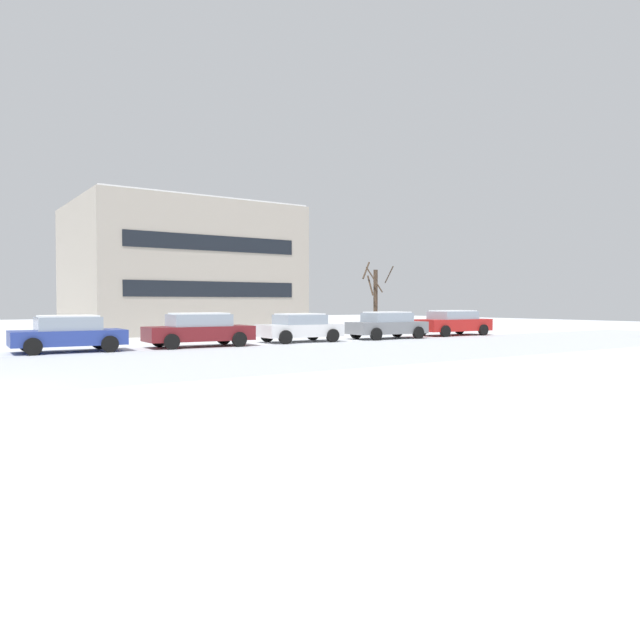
{
  "coord_description": "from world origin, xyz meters",
  "views": [
    {
      "loc": [
        -0.41,
        -14.8,
        1.9
      ],
      "look_at": [
        13.45,
        5.79,
        1.18
      ],
      "focal_mm": 33.82,
      "sensor_mm": 36.0,
      "label": 1
    }
  ],
  "objects_px": {
    "parked_car_white": "(300,327)",
    "parked_car_blue": "(68,333)",
    "parked_car_gray": "(387,325)",
    "parked_car_red": "(453,322)",
    "parked_car_maroon": "(199,330)"
  },
  "relations": [
    {
      "from": "parked_car_maroon",
      "to": "parked_car_white",
      "type": "distance_m",
      "value": 5.25
    },
    {
      "from": "parked_car_white",
      "to": "parked_car_gray",
      "type": "distance_m",
      "value": 5.25
    },
    {
      "from": "parked_car_gray",
      "to": "parked_car_maroon",
      "type": "bearing_deg",
      "value": 179.76
    },
    {
      "from": "parked_car_maroon",
      "to": "parked_car_gray",
      "type": "relative_size",
      "value": 1.07
    },
    {
      "from": "parked_car_blue",
      "to": "parked_car_white",
      "type": "distance_m",
      "value": 10.49
    },
    {
      "from": "parked_car_white",
      "to": "parked_car_red",
      "type": "bearing_deg",
      "value": 0.32
    },
    {
      "from": "parked_car_gray",
      "to": "parked_car_red",
      "type": "bearing_deg",
      "value": 3.67
    },
    {
      "from": "parked_car_blue",
      "to": "parked_car_red",
      "type": "height_order",
      "value": "parked_car_red"
    },
    {
      "from": "parked_car_maroon",
      "to": "parked_car_gray",
      "type": "distance_m",
      "value": 10.49
    },
    {
      "from": "parked_car_red",
      "to": "parked_car_maroon",
      "type": "bearing_deg",
      "value": -178.94
    },
    {
      "from": "parked_car_blue",
      "to": "parked_car_red",
      "type": "distance_m",
      "value": 20.98
    },
    {
      "from": "parked_car_blue",
      "to": "parked_car_red",
      "type": "bearing_deg",
      "value": 0.12
    },
    {
      "from": "parked_car_white",
      "to": "parked_car_blue",
      "type": "bearing_deg",
      "value": 179.92
    },
    {
      "from": "parked_car_gray",
      "to": "parked_car_red",
      "type": "height_order",
      "value": "parked_car_red"
    },
    {
      "from": "parked_car_maroon",
      "to": "parked_car_gray",
      "type": "height_order",
      "value": "parked_car_maroon"
    }
  ]
}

